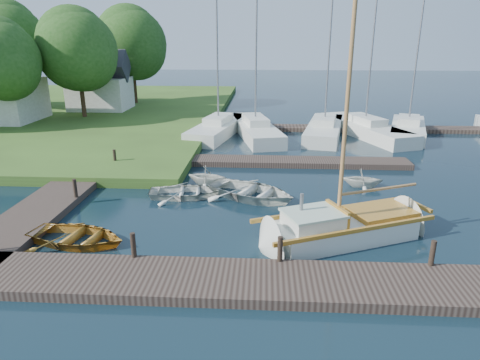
# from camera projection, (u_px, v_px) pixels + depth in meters

# --- Properties ---
(ground) EXTENTS (160.00, 160.00, 0.00)m
(ground) POSITION_uv_depth(u_px,v_px,m) (240.00, 207.00, 17.92)
(ground) COLOR black
(ground) RESTS_ON ground
(near_dock) EXTENTS (18.00, 2.20, 0.30)m
(near_dock) POSITION_uv_depth(u_px,v_px,m) (228.00, 281.00, 12.19)
(near_dock) COLOR black
(near_dock) RESTS_ON ground
(left_dock) EXTENTS (2.20, 18.00, 0.30)m
(left_dock) POSITION_uv_depth(u_px,v_px,m) (74.00, 185.00, 20.21)
(left_dock) COLOR black
(left_dock) RESTS_ON ground
(far_dock) EXTENTS (14.00, 1.60, 0.30)m
(far_dock) POSITION_uv_depth(u_px,v_px,m) (282.00, 162.00, 23.92)
(far_dock) COLOR black
(far_dock) RESTS_ON ground
(pontoon) EXTENTS (30.00, 1.60, 0.30)m
(pontoon) POSITION_uv_depth(u_px,v_px,m) (383.00, 129.00, 32.48)
(pontoon) COLOR black
(pontoon) RESTS_ON ground
(mooring_post_1) EXTENTS (0.16, 0.16, 0.80)m
(mooring_post_1) POSITION_uv_depth(u_px,v_px,m) (133.00, 245.00, 13.13)
(mooring_post_1) COLOR black
(mooring_post_1) RESTS_ON near_dock
(mooring_post_2) EXTENTS (0.16, 0.16, 0.80)m
(mooring_post_2) POSITION_uv_depth(u_px,v_px,m) (280.00, 249.00, 12.89)
(mooring_post_2) COLOR black
(mooring_post_2) RESTS_ON near_dock
(mooring_post_3) EXTENTS (0.16, 0.16, 0.80)m
(mooring_post_3) POSITION_uv_depth(u_px,v_px,m) (432.00, 253.00, 12.64)
(mooring_post_3) COLOR black
(mooring_post_3) RESTS_ON near_dock
(mooring_post_4) EXTENTS (0.16, 0.16, 0.80)m
(mooring_post_4) POSITION_uv_depth(u_px,v_px,m) (75.00, 188.00, 18.08)
(mooring_post_4) COLOR black
(mooring_post_4) RESTS_ON left_dock
(mooring_post_5) EXTENTS (0.16, 0.16, 0.80)m
(mooring_post_5) POSITION_uv_depth(u_px,v_px,m) (115.00, 157.00, 22.82)
(mooring_post_5) COLOR black
(mooring_post_5) RESTS_ON left_dock
(sailboat) EXTENTS (7.34, 4.65, 9.83)m
(sailboat) POSITION_uv_depth(u_px,v_px,m) (346.00, 229.00, 15.07)
(sailboat) COLOR silver
(sailboat) RESTS_ON ground
(dinghy) EXTENTS (3.93, 3.16, 0.72)m
(dinghy) POSITION_uv_depth(u_px,v_px,m) (77.00, 234.00, 14.67)
(dinghy) COLOR #99631E
(dinghy) RESTS_ON ground
(tender_a) EXTENTS (3.45, 2.63, 0.67)m
(tender_a) POSITION_uv_depth(u_px,v_px,m) (186.00, 190.00, 18.97)
(tender_a) COLOR silver
(tender_a) RESTS_ON ground
(tender_b) EXTENTS (2.27, 2.07, 1.03)m
(tender_b) POSITION_uv_depth(u_px,v_px,m) (207.00, 174.00, 20.53)
(tender_b) COLOR silver
(tender_b) RESTS_ON ground
(tender_c) EXTENTS (4.93, 4.47, 0.84)m
(tender_c) POSITION_uv_depth(u_px,v_px,m) (251.00, 189.00, 18.80)
(tender_c) COLOR silver
(tender_c) RESTS_ON ground
(tender_d) EXTENTS (2.04, 1.83, 0.97)m
(tender_d) POSITION_uv_depth(u_px,v_px,m) (363.00, 177.00, 20.23)
(tender_d) COLOR silver
(tender_d) RESTS_ON ground
(marina_boat_0) EXTENTS (3.95, 8.90, 11.37)m
(marina_boat_0) POSITION_uv_depth(u_px,v_px,m) (218.00, 127.00, 31.11)
(marina_boat_0) COLOR silver
(marina_boat_0) RESTS_ON ground
(marina_boat_1) EXTENTS (4.26, 9.69, 11.53)m
(marina_boat_1) POSITION_uv_depth(u_px,v_px,m) (255.00, 128.00, 30.78)
(marina_boat_1) COLOR silver
(marina_boat_1) RESTS_ON ground
(marina_boat_2) EXTENTS (3.91, 8.90, 11.31)m
(marina_boat_2) POSITION_uv_depth(u_px,v_px,m) (324.00, 128.00, 30.68)
(marina_boat_2) COLOR silver
(marina_boat_2) RESTS_ON ground
(marina_boat_3) EXTENTS (5.51, 9.94, 11.10)m
(marina_boat_3) POSITION_uv_depth(u_px,v_px,m) (365.00, 128.00, 30.92)
(marina_boat_3) COLOR silver
(marina_boat_3) RESTS_ON ground
(marina_boat_4) EXTENTS (4.31, 7.66, 9.76)m
(marina_boat_4) POSITION_uv_depth(u_px,v_px,m) (408.00, 128.00, 30.75)
(marina_boat_4) COLOR silver
(marina_boat_4) RESTS_ON ground
(house_c) EXTENTS (5.25, 4.00, 5.28)m
(house_c) POSITION_uv_depth(u_px,v_px,m) (100.00, 86.00, 38.70)
(house_c) COLOR beige
(house_c) RESTS_ON shore
(tree_2) EXTENTS (5.83, 5.75, 7.82)m
(tree_2) POSITION_uv_depth(u_px,v_px,m) (0.00, 60.00, 30.55)
(tree_2) COLOR #332114
(tree_2) RESTS_ON shore
(tree_3) EXTENTS (6.41, 6.38, 8.74)m
(tree_3) POSITION_uv_depth(u_px,v_px,m) (77.00, 50.00, 33.94)
(tree_3) COLOR #332114
(tree_3) RESTS_ON shore
(tree_4) EXTENTS (7.01, 7.01, 9.66)m
(tree_4) POSITION_uv_depth(u_px,v_px,m) (8.00, 42.00, 37.98)
(tree_4) COLOR #332114
(tree_4) RESTS_ON shore
(tree_7) EXTENTS (6.83, 6.83, 9.38)m
(tree_7) POSITION_uv_depth(u_px,v_px,m) (132.00, 43.00, 41.28)
(tree_7) COLOR #332114
(tree_7) RESTS_ON shore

